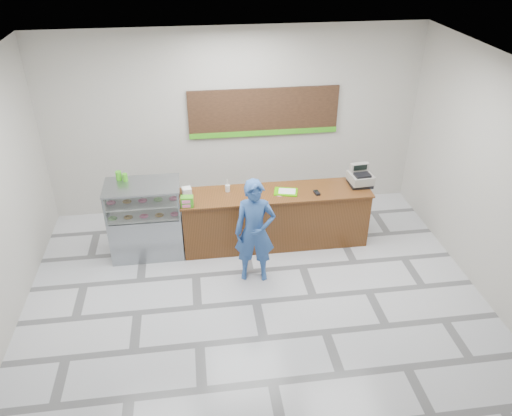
{
  "coord_description": "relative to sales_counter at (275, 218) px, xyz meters",
  "views": [
    {
      "loc": [
        -0.79,
        -5.76,
        5.14
      ],
      "look_at": [
        0.12,
        0.9,
        1.13
      ],
      "focal_mm": 35.0,
      "sensor_mm": 36.0,
      "label": 1
    }
  ],
  "objects": [
    {
      "name": "floor",
      "position": [
        -0.55,
        -1.55,
        -0.52
      ],
      "size": [
        7.0,
        7.0,
        0.0
      ],
      "primitive_type": "plane",
      "color": "silver",
      "rests_on": "ground"
    },
    {
      "name": "back_wall",
      "position": [
        -0.55,
        1.45,
        1.23
      ],
      "size": [
        7.0,
        0.0,
        7.0
      ],
      "primitive_type": "plane",
      "rotation": [
        1.57,
        0.0,
        0.0
      ],
      "color": "#BBB6AB",
      "rests_on": "floor"
    },
    {
      "name": "ceiling",
      "position": [
        -0.55,
        -1.55,
        2.98
      ],
      "size": [
        7.0,
        7.0,
        0.0
      ],
      "primitive_type": "plane",
      "rotation": [
        3.14,
        0.0,
        0.0
      ],
      "color": "silver",
      "rests_on": "back_wall"
    },
    {
      "name": "sales_counter",
      "position": [
        0.0,
        0.0,
        0.0
      ],
      "size": [
        3.26,
        0.76,
        1.03
      ],
      "color": "brown",
      "rests_on": "floor"
    },
    {
      "name": "display_case",
      "position": [
        -2.22,
        -0.0,
        0.16
      ],
      "size": [
        1.22,
        0.72,
        1.33
      ],
      "color": "gray",
      "rests_on": "floor"
    },
    {
      "name": "menu_board",
      "position": [
        -0.0,
        1.41,
        1.42
      ],
      "size": [
        2.8,
        0.06,
        0.9
      ],
      "color": "black",
      "rests_on": "back_wall"
    },
    {
      "name": "cash_register",
      "position": [
        1.5,
        0.08,
        0.65
      ],
      "size": [
        0.41,
        0.43,
        0.36
      ],
      "rotation": [
        0.0,
        0.0,
        0.08
      ],
      "color": "black",
      "rests_on": "sales_counter"
    },
    {
      "name": "card_terminal",
      "position": [
        0.68,
        -0.15,
        0.53
      ],
      "size": [
        0.1,
        0.16,
        0.04
      ],
      "primitive_type": "cube",
      "rotation": [
        0.0,
        0.0,
        0.16
      ],
      "color": "black",
      "rests_on": "sales_counter"
    },
    {
      "name": "serving_tray",
      "position": [
        0.17,
        -0.03,
        0.52
      ],
      "size": [
        0.45,
        0.37,
        0.02
      ],
      "rotation": [
        0.0,
        0.0,
        -0.24
      ],
      "color": "#40B400",
      "rests_on": "sales_counter"
    },
    {
      "name": "napkin_box",
      "position": [
        -1.5,
        0.12,
        0.58
      ],
      "size": [
        0.17,
        0.17,
        0.13
      ],
      "primitive_type": "cube",
      "rotation": [
        0.0,
        0.0,
        0.16
      ],
      "color": "white",
      "rests_on": "sales_counter"
    },
    {
      "name": "straw_cup",
      "position": [
        -0.81,
        0.14,
        0.57
      ],
      "size": [
        0.08,
        0.08,
        0.12
      ],
      "primitive_type": "cylinder",
      "color": "silver",
      "rests_on": "sales_counter"
    },
    {
      "name": "promo_box",
      "position": [
        -1.5,
        -0.27,
        0.6
      ],
      "size": [
        0.21,
        0.15,
        0.18
      ],
      "primitive_type": "cube",
      "rotation": [
        0.0,
        0.0,
        -0.07
      ],
      "color": "green",
      "rests_on": "sales_counter"
    },
    {
      "name": "donut_decal",
      "position": [
        0.05,
        -0.08,
        0.52
      ],
      "size": [
        0.16,
        0.16,
        0.0
      ],
      "primitive_type": "cylinder",
      "color": "pink",
      "rests_on": "sales_counter"
    },
    {
      "name": "green_cup_left",
      "position": [
        -2.59,
        0.23,
        0.89
      ],
      "size": [
        0.1,
        0.1,
        0.15
      ],
      "primitive_type": "cylinder",
      "color": "green",
      "rests_on": "display_case"
    },
    {
      "name": "green_cup_right",
      "position": [
        -2.48,
        0.18,
        0.88
      ],
      "size": [
        0.08,
        0.08,
        0.13
      ],
      "primitive_type": "cylinder",
      "color": "green",
      "rests_on": "display_case"
    },
    {
      "name": "customer",
      "position": [
        -0.48,
        -0.92,
        0.36
      ],
      "size": [
        0.69,
        0.5,
        1.75
      ],
      "primitive_type": "imported",
      "rotation": [
        0.0,
        0.0,
        -0.13
      ],
      "color": "#2E5499",
      "rests_on": "floor"
    }
  ]
}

